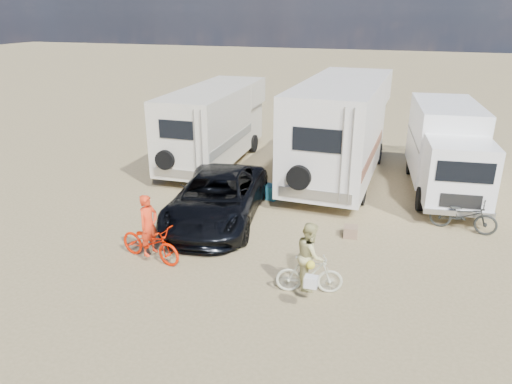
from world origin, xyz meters
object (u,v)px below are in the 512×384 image
(dark_suv, at_px, (217,198))
(rider_man, at_px, (149,231))
(bike_man, at_px, (150,242))
(bike_woman, at_px, (309,275))
(cooler, at_px, (269,192))
(box_truck, at_px, (447,152))
(crate, at_px, (351,232))
(rider_woman, at_px, (310,262))
(rv_main, at_px, (341,131))
(rv_left, at_px, (214,127))
(bike_parked, at_px, (463,215))

(dark_suv, bearing_deg, rider_man, -112.15)
(bike_man, bearing_deg, bike_woman, -80.58)
(bike_woman, height_order, cooler, bike_woman)
(box_truck, height_order, rider_man, box_truck)
(rider_man, xyz_separation_m, crate, (4.83, 2.99, -0.66))
(bike_man, xyz_separation_m, bike_woman, (4.29, -0.26, -0.03))
(rider_woman, distance_m, crate, 3.35)
(dark_suv, relative_size, rider_man, 3.30)
(bike_woman, relative_size, rider_woman, 0.98)
(cooler, bearing_deg, dark_suv, -102.32)
(rv_main, height_order, crate, rv_main)
(rider_woman, bearing_deg, bike_woman, -103.62)
(rider_man, relative_size, cooler, 2.67)
(cooler, bearing_deg, rider_woman, -52.92)
(bike_woman, distance_m, cooler, 6.00)
(cooler, bearing_deg, rv_main, 67.86)
(rider_man, bearing_deg, dark_suv, -0.94)
(rv_main, relative_size, rv_left, 1.14)
(bike_parked, distance_m, cooler, 6.26)
(dark_suv, relative_size, cooler, 8.83)
(bike_parked, bearing_deg, bike_woman, 152.08)
(rv_main, relative_size, crate, 20.48)
(bike_woman, height_order, crate, bike_woman)
(cooler, height_order, crate, cooler)
(rv_left, xyz_separation_m, rider_man, (1.60, -8.32, -0.78))
(rv_main, bearing_deg, bike_man, -112.62)
(crate, bearing_deg, rv_left, 140.32)
(rv_main, xyz_separation_m, bike_parked, (4.26, -3.65, -1.37))
(bike_woman, bearing_deg, rv_left, 20.84)
(box_truck, height_order, bike_woman, box_truck)
(rv_left, height_order, box_truck, rv_left)
(rider_woman, bearing_deg, box_truck, -35.67)
(rv_main, distance_m, cooler, 3.86)
(rv_left, relative_size, box_truck, 1.14)
(rv_left, xyz_separation_m, bike_man, (1.60, -8.32, -1.10))
(rv_left, distance_m, dark_suv, 5.96)
(rv_main, xyz_separation_m, crate, (1.16, -5.07, -1.71))
(dark_suv, height_order, bike_woman, dark_suv)
(rider_man, distance_m, bike_parked, 9.08)
(rv_main, xyz_separation_m, bike_woman, (0.61, -8.32, -1.40))
(dark_suv, distance_m, bike_woman, 4.78)
(crate, bearing_deg, bike_parked, 24.71)
(rider_woman, relative_size, bike_parked, 0.84)
(rv_main, distance_m, rider_man, 8.92)
(box_truck, distance_m, rider_man, 10.70)
(rider_man, distance_m, crate, 5.72)
(bike_man, relative_size, rider_woman, 1.19)
(rv_main, xyz_separation_m, rv_left, (-5.27, 0.26, -0.28))
(rider_man, bearing_deg, rv_left, 23.79)
(rv_left, xyz_separation_m, rider_woman, (5.89, -8.58, -0.80))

